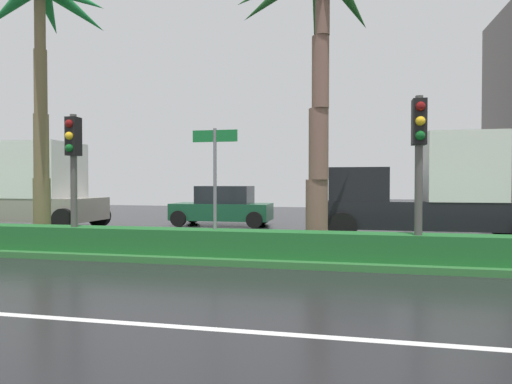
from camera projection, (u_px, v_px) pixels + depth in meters
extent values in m
cube|color=black|center=(301.00, 250.00, 12.28)|extent=(90.00, 42.00, 0.10)
cube|color=white|center=(243.00, 331.00, 5.43)|extent=(81.00, 0.14, 0.01)
cube|color=#2D6B33|center=(297.00, 251.00, 11.30)|extent=(85.50, 4.00, 0.15)
cube|color=#1E6028|center=(290.00, 244.00, 9.92)|extent=(76.50, 0.70, 0.60)
cylinder|color=brown|center=(42.00, 210.00, 12.58)|extent=(0.47, 0.47, 1.84)
cylinder|color=brown|center=(41.00, 146.00, 12.54)|extent=(0.42, 0.42, 1.84)
cylinder|color=brown|center=(41.00, 82.00, 12.50)|extent=(0.36, 0.36, 1.84)
cylinder|color=brown|center=(40.00, 17.00, 12.46)|extent=(0.30, 0.30, 1.84)
cone|color=#1B7236|center=(73.00, 8.00, 13.11)|extent=(1.69, 2.10, 1.46)
cone|color=#1B7236|center=(49.00, 10.00, 13.41)|extent=(1.38, 2.23, 1.36)
cone|color=#1B7236|center=(13.00, 5.00, 12.64)|extent=(2.10, 0.58, 1.63)
cylinder|color=brown|center=(317.00, 215.00, 11.14)|extent=(0.57, 0.57, 1.79)
cylinder|color=brown|center=(319.00, 144.00, 11.02)|extent=(0.50, 0.50, 1.79)
cylinder|color=brown|center=(320.00, 72.00, 10.91)|extent=(0.43, 0.43, 1.79)
cone|color=#205322|center=(318.00, 3.00, 11.87)|extent=(0.96, 2.54, 1.78)
cylinder|color=#4C4C47|center=(74.00, 183.00, 10.90)|extent=(0.16, 0.16, 3.41)
cube|color=black|center=(73.00, 136.00, 10.88)|extent=(0.28, 0.32, 0.96)
sphere|color=maroon|center=(69.00, 124.00, 10.71)|extent=(0.20, 0.20, 0.20)
sphere|color=yellow|center=(69.00, 136.00, 10.71)|extent=(0.20, 0.20, 0.20)
sphere|color=#0F591E|center=(69.00, 148.00, 10.72)|extent=(0.20, 0.20, 0.20)
cylinder|color=#4C4C47|center=(419.00, 180.00, 9.17)|extent=(0.16, 0.16, 3.53)
cube|color=black|center=(419.00, 122.00, 9.15)|extent=(0.28, 0.32, 0.96)
sphere|color=maroon|center=(421.00, 106.00, 8.98)|extent=(0.20, 0.20, 0.20)
sphere|color=yellow|center=(420.00, 121.00, 8.98)|extent=(0.20, 0.20, 0.20)
sphere|color=#0F591E|center=(420.00, 136.00, 8.99)|extent=(0.20, 0.20, 0.20)
cylinder|color=slate|center=(215.00, 191.00, 10.38)|extent=(0.08, 0.08, 3.00)
cube|color=#146B2D|center=(215.00, 136.00, 10.35)|extent=(1.10, 0.03, 0.28)
cube|color=gray|center=(23.00, 209.00, 17.71)|extent=(6.40, 2.30, 0.90)
cube|color=silver|center=(46.00, 170.00, 17.46)|extent=(2.30, 2.35, 2.20)
cylinder|color=black|center=(64.00, 221.00, 16.02)|extent=(0.92, 0.30, 0.92)
cylinder|color=black|center=(99.00, 216.00, 18.31)|extent=(0.92, 0.30, 0.92)
cube|color=#195133|center=(222.00, 212.00, 19.05)|extent=(4.30, 1.76, 0.72)
cube|color=#1E2328|center=(225.00, 195.00, 19.00)|extent=(2.30, 1.58, 0.76)
cylinder|color=black|center=(178.00, 219.00, 18.51)|extent=(0.68, 0.22, 0.68)
cylinder|color=black|center=(193.00, 215.00, 20.27)|extent=(0.68, 0.22, 0.68)
cylinder|color=black|center=(254.00, 220.00, 17.84)|extent=(0.68, 0.22, 0.68)
cylinder|color=black|center=(263.00, 217.00, 19.60)|extent=(0.68, 0.22, 0.68)
cube|color=black|center=(426.00, 214.00, 14.50)|extent=(6.40, 2.30, 0.90)
cube|color=black|center=(358.00, 184.00, 14.92)|extent=(1.90, 2.21, 1.10)
cube|color=silver|center=(460.00, 167.00, 14.25)|extent=(2.30, 2.35, 2.20)
cylinder|color=black|center=(343.00, 227.00, 13.91)|extent=(0.92, 0.30, 0.92)
cylinder|color=black|center=(343.00, 220.00, 16.20)|extent=(0.92, 0.30, 0.92)
cylinder|color=black|center=(502.00, 223.00, 15.10)|extent=(0.92, 0.30, 0.92)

